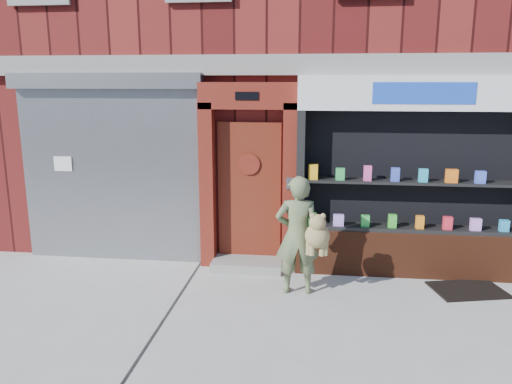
# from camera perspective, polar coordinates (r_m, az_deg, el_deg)

# --- Properties ---
(ground) EXTENTS (80.00, 80.00, 0.00)m
(ground) POSITION_cam_1_polar(r_m,az_deg,el_deg) (6.40, 3.72, -14.55)
(ground) COLOR #9E9E99
(ground) RESTS_ON ground
(building) EXTENTS (12.00, 8.16, 8.00)m
(building) POSITION_cam_1_polar(r_m,az_deg,el_deg) (11.74, 5.80, 17.79)
(building) COLOR #4A1111
(building) RESTS_ON ground
(shutter_bay) EXTENTS (3.10, 0.30, 3.04)m
(shutter_bay) POSITION_cam_1_polar(r_m,az_deg,el_deg) (8.38, -16.26, 3.86)
(shutter_bay) COLOR gray
(shutter_bay) RESTS_ON ground
(red_door_bay) EXTENTS (1.52, 0.58, 2.90)m
(red_door_bay) POSITION_cam_1_polar(r_m,az_deg,el_deg) (7.76, -0.86, 1.74)
(red_door_bay) COLOR #56160E
(red_door_bay) RESTS_ON ground
(pharmacy_bay) EXTENTS (3.50, 0.41, 3.00)m
(pharmacy_bay) POSITION_cam_1_polar(r_m,az_deg,el_deg) (7.80, 17.59, 0.57)
(pharmacy_bay) COLOR #512413
(pharmacy_bay) RESTS_ON ground
(woman) EXTENTS (0.76, 0.57, 1.67)m
(woman) POSITION_cam_1_polar(r_m,az_deg,el_deg) (6.90, 5.01, -4.92)
(woman) COLOR #5D6C47
(woman) RESTS_ON ground
(doormat) EXTENTS (1.11, 0.90, 0.02)m
(doormat) POSITION_cam_1_polar(r_m,az_deg,el_deg) (7.83, 23.06, -10.25)
(doormat) COLOR black
(doormat) RESTS_ON ground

